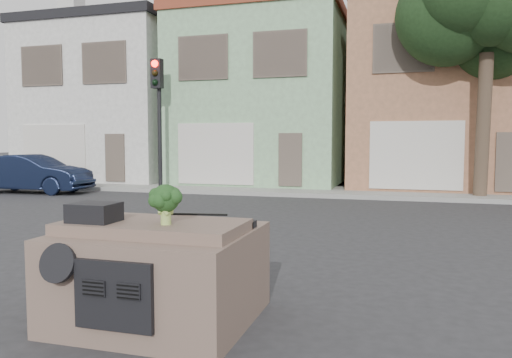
% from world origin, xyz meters
% --- Properties ---
extents(ground_plane, '(120.00, 120.00, 0.00)m').
position_xyz_m(ground_plane, '(0.00, 0.00, 0.00)').
color(ground_plane, '#303033').
rests_on(ground_plane, ground).
extents(sidewalk, '(40.00, 3.00, 0.15)m').
position_xyz_m(sidewalk, '(0.00, 10.50, 0.07)').
color(sidewalk, gray).
rests_on(sidewalk, ground).
extents(townhouse_white, '(7.20, 8.20, 7.55)m').
position_xyz_m(townhouse_white, '(-11.00, 14.50, 3.77)').
color(townhouse_white, silver).
rests_on(townhouse_white, ground).
extents(townhouse_mint, '(7.20, 8.20, 7.55)m').
position_xyz_m(townhouse_mint, '(-3.50, 14.50, 3.77)').
color(townhouse_mint, '#8CBA8A').
rests_on(townhouse_mint, ground).
extents(townhouse_tan, '(7.20, 8.20, 7.55)m').
position_xyz_m(townhouse_tan, '(4.00, 14.50, 3.77)').
color(townhouse_tan, '#A46C4D').
rests_on(townhouse_tan, ground).
extents(navy_sedan, '(4.47, 1.84, 1.44)m').
position_xyz_m(navy_sedan, '(-10.84, 7.71, 0.00)').
color(navy_sedan, '#131B34').
rests_on(navy_sedan, ground).
extents(traffic_signal, '(0.40, 0.40, 5.10)m').
position_xyz_m(traffic_signal, '(-6.50, 9.50, 2.55)').
color(traffic_signal, black).
rests_on(traffic_signal, ground).
extents(tree_near, '(4.40, 4.00, 8.50)m').
position_xyz_m(tree_near, '(5.00, 9.80, 4.25)').
color(tree_near, '#1B3317').
rests_on(tree_near, ground).
extents(car_dashboard, '(2.00, 1.80, 1.12)m').
position_xyz_m(car_dashboard, '(0.00, -3.00, 0.56)').
color(car_dashboard, '#715A4D').
rests_on(car_dashboard, ground).
extents(instrument_hump, '(0.48, 0.38, 0.20)m').
position_xyz_m(instrument_hump, '(-0.58, -3.35, 1.22)').
color(instrument_hump, black).
rests_on(instrument_hump, car_dashboard).
extents(wiper_arm, '(0.69, 0.15, 0.02)m').
position_xyz_m(wiper_arm, '(0.28, -2.62, 1.13)').
color(wiper_arm, black).
rests_on(wiper_arm, car_dashboard).
extents(broccoli, '(0.36, 0.36, 0.42)m').
position_xyz_m(broccoli, '(0.22, -3.29, 1.33)').
color(broccoli, '#1A3A16').
rests_on(broccoli, car_dashboard).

